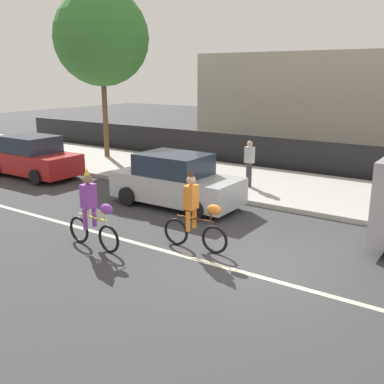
{
  "coord_description": "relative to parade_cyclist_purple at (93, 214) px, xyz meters",
  "views": [
    {
      "loc": [
        3.8,
        -8.22,
        4.02
      ],
      "look_at": [
        -2.67,
        1.2,
        1.0
      ],
      "focal_mm": 42.0,
      "sensor_mm": 36.0,
      "label": 1
    }
  ],
  "objects": [
    {
      "name": "ground_plane",
      "position": [
        3.79,
        1.27,
        -0.84
      ],
      "size": [
        80.0,
        80.0,
        0.0
      ],
      "primitive_type": "plane",
      "color": "#38383A"
    },
    {
      "name": "parade_cyclist_purple",
      "position": [
        0.0,
        0.0,
        0.0
      ],
      "size": [
        1.72,
        0.5,
        1.92
      ],
      "color": "black",
      "rests_on": "ground"
    },
    {
      "name": "street_tree_near_lamp",
      "position": [
        -7.91,
        8.39,
        4.75
      ],
      "size": [
        4.33,
        4.33,
        7.61
      ],
      "color": "brown",
      "rests_on": "sidewalk_curb"
    },
    {
      "name": "pedestrian_onlooker",
      "position": [
        0.51,
        6.91,
        0.17
      ],
      "size": [
        0.32,
        0.2,
        1.62
      ],
      "color": "#33333D",
      "rests_on": "sidewalk_curb"
    },
    {
      "name": "parade_cyclist_orange",
      "position": [
        2.04,
        1.28,
        0.0
      ],
      "size": [
        1.72,
        0.5,
        1.92
      ],
      "color": "black",
      "rests_on": "ground"
    },
    {
      "name": "fence_line",
      "position": [
        3.79,
        10.67,
        -0.14
      ],
      "size": [
        40.0,
        0.08,
        1.4
      ],
      "primitive_type": "cube",
      "color": "black",
      "rests_on": "ground"
    },
    {
      "name": "parked_car_red",
      "position": [
        -7.66,
        4.0,
        -0.06
      ],
      "size": [
        4.1,
        1.92,
        1.64
      ],
      "color": "#AD1E1E",
      "rests_on": "ground"
    },
    {
      "name": "sidewalk_curb",
      "position": [
        3.79,
        7.77,
        -0.77
      ],
      "size": [
        60.0,
        5.0,
        0.15
      ],
      "primitive_type": "cube",
      "color": "#ADAAA3",
      "rests_on": "ground"
    },
    {
      "name": "road_centre_line",
      "position": [
        3.79,
        0.77,
        -0.84
      ],
      "size": [
        36.0,
        0.14,
        0.01
      ],
      "primitive_type": "cube",
      "color": "beige",
      "rests_on": "ground"
    },
    {
      "name": "parked_car_silver",
      "position": [
        -0.49,
        3.94,
        -0.06
      ],
      "size": [
        4.1,
        1.92,
        1.64
      ],
      "color": "#B7BABF",
      "rests_on": "ground"
    }
  ]
}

